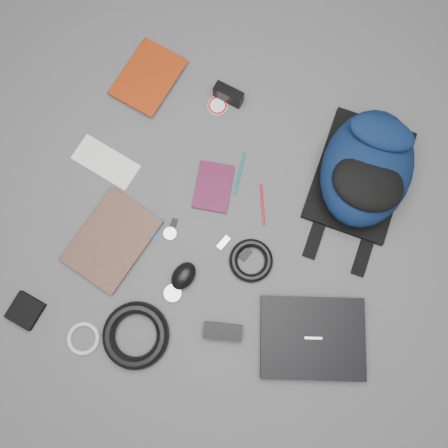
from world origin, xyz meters
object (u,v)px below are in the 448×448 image
(backpack, at_px, (367,168))
(mouse, at_px, (184,276))
(compact_camera, at_px, (229,95))
(power_brick, at_px, (223,332))
(comic_book, at_px, (86,222))
(laptop, at_px, (312,338))
(pouch, at_px, (26,311))
(textbook_red, at_px, (126,65))
(dvd_case, at_px, (213,187))

(backpack, distance_m, mouse, 0.67)
(compact_camera, relative_size, mouse, 1.07)
(backpack, xyz_separation_m, power_brick, (-0.27, -0.62, -0.08))
(mouse, bearing_deg, compact_camera, 111.54)
(compact_camera, bearing_deg, comic_book, -108.23)
(backpack, xyz_separation_m, mouse, (-0.45, -0.50, -0.07))
(laptop, relative_size, pouch, 3.48)
(textbook_red, xyz_separation_m, compact_camera, (0.37, -0.00, 0.02))
(textbook_red, xyz_separation_m, pouch, (-0.01, -0.88, -0.00))
(textbook_red, xyz_separation_m, comic_book, (0.07, -0.56, -0.00))
(power_brick, bearing_deg, compact_camera, 94.36)
(laptop, relative_size, textbook_red, 1.32)
(laptop, xyz_separation_m, power_brick, (-0.27, -0.07, -0.00))
(textbook_red, bearing_deg, mouse, -43.61)
(laptop, height_order, textbook_red, laptop)
(comic_book, height_order, mouse, mouse)
(textbook_red, bearing_deg, compact_camera, 11.99)
(backpack, bearing_deg, pouch, -137.52)
(laptop, distance_m, compact_camera, 0.84)
(pouch, bearing_deg, laptop, 12.76)
(dvd_case, xyz_separation_m, pouch, (-0.44, -0.56, 0.01))
(compact_camera, bearing_deg, backpack, -4.07)
(comic_book, relative_size, compact_camera, 2.82)
(backpack, relative_size, laptop, 1.36)
(power_brick, height_order, pouch, power_brick)
(laptop, height_order, compact_camera, compact_camera)
(compact_camera, xyz_separation_m, pouch, (-0.39, -0.88, -0.02))
(laptop, height_order, mouse, mouse)
(laptop, distance_m, textbook_red, 1.10)
(backpack, xyz_separation_m, comic_book, (-0.80, -0.43, -0.08))
(backpack, xyz_separation_m, dvd_case, (-0.45, -0.19, -0.08))
(backpack, distance_m, comic_book, 0.92)
(compact_camera, bearing_deg, dvd_case, -70.54)
(comic_book, bearing_deg, pouch, -88.08)
(laptop, bearing_deg, pouch, 176.30)
(compact_camera, bearing_deg, textbook_red, -169.65)
(dvd_case, bearing_deg, comic_book, -153.51)
(dvd_case, height_order, power_brick, power_brick)
(dvd_case, bearing_deg, power_brick, -76.05)
(compact_camera, relative_size, pouch, 1.10)
(comic_book, bearing_deg, mouse, 5.29)
(dvd_case, bearing_deg, backpack, 14.80)
(laptop, bearing_deg, comic_book, 154.81)
(comic_book, distance_m, compact_camera, 0.64)
(laptop, distance_m, power_brick, 0.28)
(laptop, bearing_deg, mouse, 156.23)
(mouse, bearing_deg, comic_book, -173.72)
(laptop, bearing_deg, dvd_case, 124.02)
(backpack, height_order, laptop, backpack)
(textbook_red, height_order, comic_book, textbook_red)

